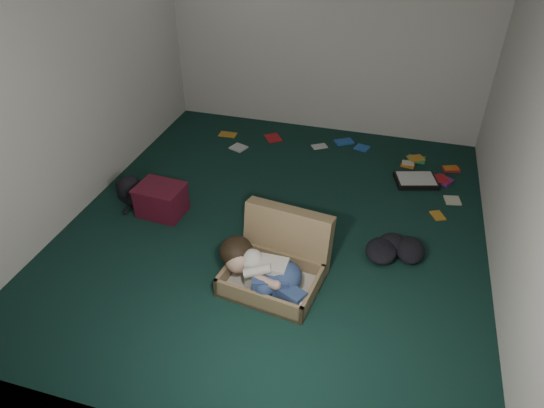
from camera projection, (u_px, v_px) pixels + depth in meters
The scene contains 12 objects.
floor at pixel (276, 224), 4.84m from camera, with size 4.50×4.50×0.00m, color #102D26.
wall_back at pixel (327, 30), 5.85m from camera, with size 4.50×4.50×0.00m, color silver.
wall_front at pixel (151, 285), 2.32m from camera, with size 4.50×4.50×0.00m, color silver.
wall_left at pixel (72, 79), 4.54m from camera, with size 4.50×4.50×0.00m, color silver.
wall_right at pixel (533, 132), 3.64m from camera, with size 4.50×4.50×0.00m, color silver.
suitcase at pixel (278, 261), 4.14m from camera, with size 0.88×0.86×0.57m.
person at pixel (263, 270), 3.98m from camera, with size 0.83×0.49×0.36m.
maroon_bin at pixel (161, 200), 4.90m from camera, with size 0.49×0.40×0.32m.
backpack at pixel (132, 191), 5.12m from camera, with size 0.37×0.30×0.22m, color black, non-canonical shape.
clothing_pile at pixel (398, 249), 4.42m from camera, with size 0.44×0.36×0.14m, color black, non-canonical shape.
paper_tray at pixel (416, 180), 5.45m from camera, with size 0.52×0.44×0.06m.
book_scatter at pixel (359, 160), 5.86m from camera, with size 3.04×1.54×0.02m.
Camera 1 is at (1.02, -3.70, 2.96)m, focal length 32.00 mm.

